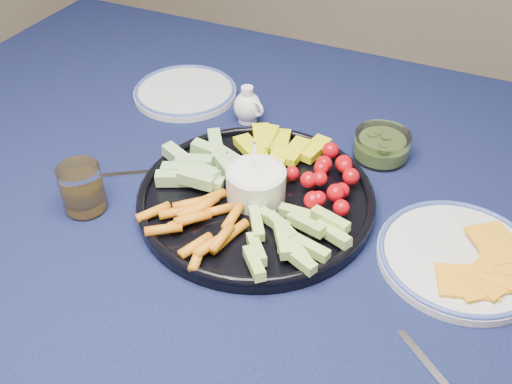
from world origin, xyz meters
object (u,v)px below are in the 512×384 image
at_px(crudite_platter, 254,194).
at_px(cheese_plate, 460,255).
at_px(juice_tumbler, 83,191).
at_px(side_plate_extra, 185,91).
at_px(pickle_bowl, 381,146).
at_px(dining_table, 271,210).
at_px(creamer_pitcher, 248,107).

bearing_deg(crudite_platter, cheese_plate, 1.87).
bearing_deg(cheese_plate, juice_tumbler, -166.83).
relative_size(crudite_platter, side_plate_extra, 1.79).
bearing_deg(pickle_bowl, dining_table, -140.27).
bearing_deg(dining_table, cheese_plate, -12.66).
distance_m(creamer_pitcher, juice_tumbler, 0.38).
distance_m(cheese_plate, juice_tumbler, 0.60).
bearing_deg(creamer_pitcher, cheese_plate, -25.40).
relative_size(dining_table, juice_tumbler, 20.02).
bearing_deg(dining_table, pickle_bowl, 39.73).
bearing_deg(pickle_bowl, cheese_plate, -49.64).
distance_m(crudite_platter, pickle_bowl, 0.27).
distance_m(pickle_bowl, cheese_plate, 0.28).
xyz_separation_m(crudite_platter, cheese_plate, (0.34, 0.01, -0.01)).
relative_size(crudite_platter, pickle_bowl, 3.85).
xyz_separation_m(cheese_plate, juice_tumbler, (-0.59, -0.14, 0.02)).
height_order(cheese_plate, side_plate_extra, cheese_plate).
relative_size(creamer_pitcher, pickle_bowl, 0.75).
distance_m(pickle_bowl, side_plate_extra, 0.44).
bearing_deg(crudite_platter, creamer_pitcher, 117.93).
relative_size(creamer_pitcher, cheese_plate, 0.31).
bearing_deg(side_plate_extra, dining_table, -31.81).
bearing_deg(juice_tumbler, cheese_plate, 13.17).
bearing_deg(side_plate_extra, pickle_bowl, -5.06).
bearing_deg(juice_tumbler, crudite_platter, 26.70).
xyz_separation_m(pickle_bowl, juice_tumbler, (-0.41, -0.35, 0.01)).
height_order(dining_table, crudite_platter, crudite_platter).
height_order(pickle_bowl, juice_tumbler, juice_tumbler).
xyz_separation_m(creamer_pitcher, cheese_plate, (0.46, -0.22, -0.02)).
height_order(pickle_bowl, cheese_plate, pickle_bowl).
bearing_deg(creamer_pitcher, crudite_platter, -62.07).
distance_m(creamer_pitcher, cheese_plate, 0.51).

